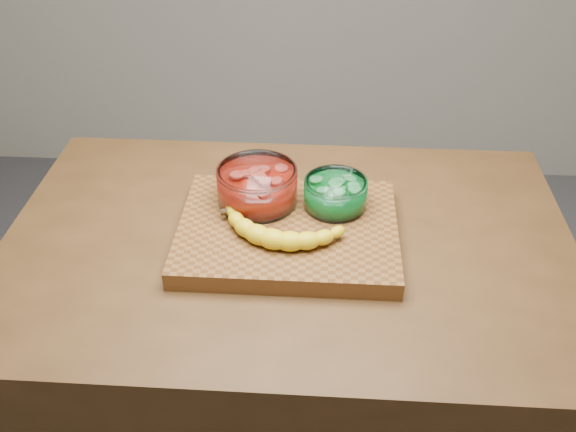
{
  "coord_description": "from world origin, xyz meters",
  "views": [
    {
      "loc": [
        0.07,
        -1.06,
        1.73
      ],
      "look_at": [
        0.0,
        0.0,
        0.96
      ],
      "focal_mm": 40.0,
      "sensor_mm": 36.0,
      "label": 1
    }
  ],
  "objects": [
    {
      "name": "counter",
      "position": [
        0.0,
        0.0,
        0.45
      ],
      "size": [
        1.2,
        0.8,
        0.9
      ],
      "primitive_type": "cube",
      "color": "#4C3017",
      "rests_on": "ground"
    },
    {
      "name": "cutting_board",
      "position": [
        0.0,
        0.0,
        0.92
      ],
      "size": [
        0.45,
        0.35,
        0.04
      ],
      "primitive_type": "cube",
      "color": "brown",
      "rests_on": "counter"
    },
    {
      "name": "bowl_red",
      "position": [
        -0.07,
        0.08,
        0.98
      ],
      "size": [
        0.17,
        0.17,
        0.08
      ],
      "color": "white",
      "rests_on": "cutting_board"
    },
    {
      "name": "banana",
      "position": [
        -0.01,
        -0.04,
        0.96
      ],
      "size": [
        0.28,
        0.16,
        0.04
      ],
      "primitive_type": null,
      "color": "yellow",
      "rests_on": "cutting_board"
    },
    {
      "name": "bowl_green",
      "position": [
        0.1,
        0.07,
        0.97
      ],
      "size": [
        0.13,
        0.13,
        0.06
      ],
      "color": "white",
      "rests_on": "cutting_board"
    }
  ]
}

